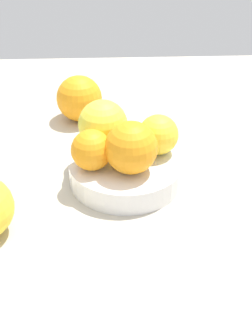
% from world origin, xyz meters
% --- Properties ---
extents(ground_plane, '(1.10, 1.10, 0.02)m').
position_xyz_m(ground_plane, '(0.00, 0.00, -0.01)').
color(ground_plane, '#BCB29E').
extents(fruit_bowl, '(0.18, 0.18, 0.04)m').
position_xyz_m(fruit_bowl, '(0.00, 0.00, 0.02)').
color(fruit_bowl, white).
rests_on(fruit_bowl, ground_plane).
extents(orange_in_bowl_0, '(0.08, 0.08, 0.08)m').
position_xyz_m(orange_in_bowl_0, '(0.03, 0.01, 0.08)').
color(orange_in_bowl_0, orange).
rests_on(orange_in_bowl_0, fruit_bowl).
extents(orange_in_bowl_1, '(0.06, 0.06, 0.06)m').
position_xyz_m(orange_in_bowl_1, '(-0.02, 0.05, 0.07)').
color(orange_in_bowl_1, yellow).
rests_on(orange_in_bowl_1, fruit_bowl).
extents(orange_in_bowl_2, '(0.08, 0.08, 0.08)m').
position_xyz_m(orange_in_bowl_2, '(-0.04, -0.03, 0.08)').
color(orange_in_bowl_2, yellow).
rests_on(orange_in_bowl_2, fruit_bowl).
extents(orange_in_bowl_3, '(0.06, 0.06, 0.06)m').
position_xyz_m(orange_in_bowl_3, '(0.02, -0.05, 0.07)').
color(orange_in_bowl_3, orange).
rests_on(orange_in_bowl_3, fruit_bowl).
extents(orange_loose_1, '(0.09, 0.09, 0.09)m').
position_xyz_m(orange_loose_1, '(-0.21, -0.08, 0.04)').
color(orange_loose_1, orange).
rests_on(orange_loose_1, ground_plane).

